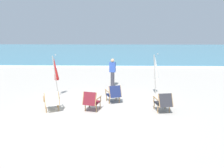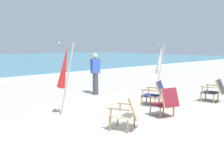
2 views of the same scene
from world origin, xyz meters
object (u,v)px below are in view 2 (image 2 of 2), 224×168
(beach_chair_mid_center, at_px, (215,90))
(beach_chair_far_center, at_px, (166,101))
(beach_chair_back_left, at_px, (129,112))
(umbrella_furled_white, at_px, (160,60))
(beach_chair_front_left, at_px, (155,93))
(person_near_chairs, at_px, (95,74))
(umbrella_furled_red, at_px, (64,68))

(beach_chair_mid_center, bearing_deg, beach_chair_far_center, 179.05)
(beach_chair_back_left, relative_size, umbrella_furled_white, 0.42)
(beach_chair_front_left, distance_m, beach_chair_mid_center, 2.21)
(beach_chair_front_left, height_order, person_near_chairs, person_near_chairs)
(beach_chair_back_left, distance_m, person_near_chairs, 4.54)
(umbrella_furled_red, xyz_separation_m, person_near_chairs, (2.68, 1.91, -0.49))
(beach_chair_mid_center, xyz_separation_m, umbrella_furled_red, (-4.76, 1.98, 0.91))
(beach_chair_front_left, bearing_deg, beach_chair_mid_center, -28.68)
(beach_chair_back_left, distance_m, umbrella_furled_white, 5.15)
(umbrella_furled_red, bearing_deg, beach_chair_back_left, -78.56)
(beach_chair_mid_center, height_order, umbrella_furled_white, umbrella_furled_white)
(beach_chair_back_left, bearing_deg, umbrella_furled_red, 101.44)
(beach_chair_back_left, xyz_separation_m, beach_chair_front_left, (2.41, 1.08, -0.00))
(beach_chair_front_left, xyz_separation_m, umbrella_furled_red, (-2.82, 0.91, 0.90))
(beach_chair_far_center, bearing_deg, beach_chair_mid_center, -0.95)
(beach_chair_front_left, relative_size, beach_chair_mid_center, 1.05)
(beach_chair_far_center, distance_m, umbrella_furled_white, 3.86)
(beach_chair_far_center, xyz_separation_m, person_near_chairs, (0.73, 3.84, 0.41))
(umbrella_furled_white, relative_size, umbrella_furled_red, 1.01)
(beach_chair_front_left, bearing_deg, beach_chair_back_left, -155.89)
(beach_chair_front_left, bearing_deg, person_near_chairs, 92.76)
(beach_chair_far_center, bearing_deg, umbrella_furled_white, 39.13)
(beach_chair_back_left, distance_m, beach_chair_far_center, 1.55)
(person_near_chairs, bearing_deg, beach_chair_mid_center, -61.89)
(umbrella_furled_white, bearing_deg, beach_chair_far_center, -140.87)
(beach_chair_mid_center, bearing_deg, umbrella_furled_white, 87.69)
(beach_chair_front_left, height_order, beach_chair_mid_center, beach_chair_front_left)
(beach_chair_back_left, xyz_separation_m, umbrella_furled_red, (-0.40, 1.99, 0.90))
(beach_chair_back_left, height_order, beach_chair_far_center, beach_chair_far_center)
(beach_chair_far_center, bearing_deg, beach_chair_back_left, -177.60)
(beach_chair_front_left, xyz_separation_m, person_near_chairs, (-0.14, 2.83, 0.41))
(beach_chair_mid_center, bearing_deg, person_near_chairs, 118.11)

